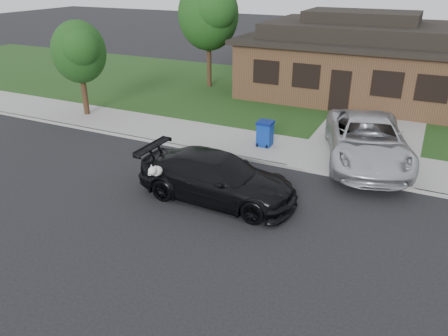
% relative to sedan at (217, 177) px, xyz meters
% --- Properties ---
extents(ground, '(120.00, 120.00, 0.00)m').
position_rel_sedan_xyz_m(ground, '(-2.45, -0.18, -0.77)').
color(ground, black).
rests_on(ground, ground).
extents(sidewalk, '(60.00, 3.00, 0.12)m').
position_rel_sedan_xyz_m(sidewalk, '(-2.45, 4.82, -0.71)').
color(sidewalk, gray).
rests_on(sidewalk, ground).
extents(curb, '(60.00, 0.12, 0.12)m').
position_rel_sedan_xyz_m(curb, '(-2.45, 3.32, -0.71)').
color(curb, gray).
rests_on(curb, ground).
extents(lawn, '(60.00, 13.00, 0.13)m').
position_rel_sedan_xyz_m(lawn, '(-2.45, 12.82, -0.70)').
color(lawn, '#193814').
rests_on(lawn, ground).
extents(driveway, '(4.50, 13.00, 0.14)m').
position_rel_sedan_xyz_m(driveway, '(3.55, 9.82, -0.70)').
color(driveway, gray).
rests_on(driveway, ground).
extents(sedan, '(5.31, 2.50, 1.53)m').
position_rel_sedan_xyz_m(sedan, '(0.00, 0.00, 0.00)').
color(sedan, black).
rests_on(sedan, ground).
extents(minivan, '(4.38, 6.66, 1.70)m').
position_rel_sedan_xyz_m(minivan, '(3.87, 4.94, 0.22)').
color(minivan, silver).
rests_on(minivan, driveway).
extents(recycling_bin, '(0.64, 0.68, 1.05)m').
position_rel_sedan_xyz_m(recycling_bin, '(-0.19, 4.85, -0.11)').
color(recycling_bin, navy).
rests_on(recycling_bin, sidewalk).
extents(house, '(12.60, 8.60, 4.65)m').
position_rel_sedan_xyz_m(house, '(1.55, 14.81, 1.37)').
color(house, '#422B1C').
rests_on(house, ground).
extents(tree_0, '(3.78, 3.60, 6.34)m').
position_rel_sedan_xyz_m(tree_0, '(-6.79, 12.70, 3.71)').
color(tree_0, '#332114').
rests_on(tree_0, ground).
extents(tree_2, '(2.73, 2.60, 4.59)m').
position_rel_sedan_xyz_m(tree_2, '(-9.83, 4.93, 2.50)').
color(tree_2, '#332114').
rests_on(tree_2, ground).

